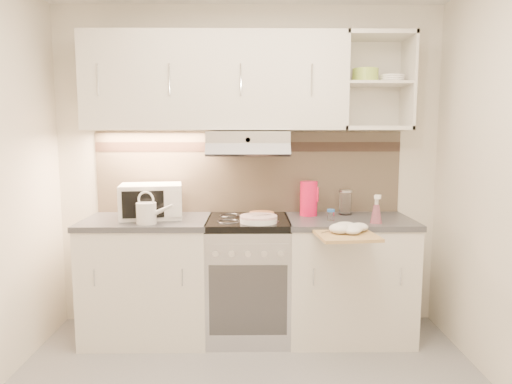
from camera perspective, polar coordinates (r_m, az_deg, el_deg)
room_shell at (r=2.59m, az=-1.05°, el=9.58°), size 3.04×2.84×2.52m
base_cabinet_left at (r=3.58m, az=-13.28°, el=-10.68°), size 0.90×0.60×0.86m
worktop_left at (r=3.47m, az=-13.50°, el=-3.59°), size 0.92×0.62×0.04m
base_cabinet_right at (r=3.57m, az=11.38°, el=-10.67°), size 0.90×0.60×0.86m
worktop_right at (r=3.46m, az=11.56°, el=-3.56°), size 0.92×0.62×0.04m
electric_range at (r=3.49m, az=-0.97°, el=-10.60°), size 0.60×0.60×0.90m
microwave at (r=3.48m, az=-12.96°, el=-1.10°), size 0.49×0.40×0.25m
watering_can at (r=3.25m, az=-13.41°, el=-2.46°), size 0.27×0.14×0.23m
plate_stack at (r=3.23m, az=0.33°, el=-3.39°), size 0.26×0.26×0.06m
bread_loaf at (r=3.38m, az=0.73°, el=-2.91°), size 0.18×0.18×0.05m
pink_pitcher at (r=3.51m, az=6.61°, el=-0.79°), size 0.14×0.13×0.26m
glass_jar at (r=3.59m, az=11.10°, el=-1.25°), size 0.10×0.10×0.19m
spice_jar at (r=3.33m, az=9.34°, el=-2.83°), size 0.06×0.06×0.08m
spray_bottle at (r=3.30m, az=14.81°, el=-2.35°), size 0.08×0.08×0.21m
cutting_board at (r=3.01m, az=11.29°, el=-5.39°), size 0.41×0.37×0.02m
dish_towel at (r=3.03m, az=11.87°, el=-4.38°), size 0.34×0.32×0.07m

